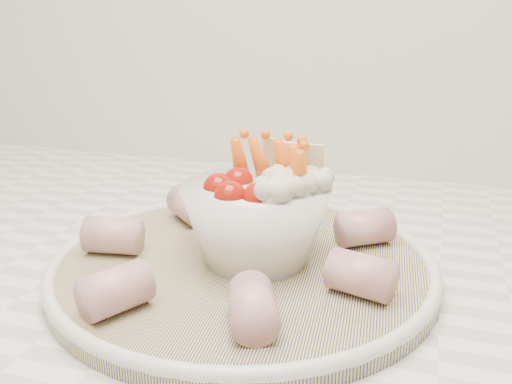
% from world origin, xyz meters
% --- Properties ---
extents(serving_platter, '(0.38, 0.38, 0.02)m').
position_xyz_m(serving_platter, '(0.05, 1.40, 0.93)').
color(serving_platter, navy).
rests_on(serving_platter, kitchen_counter).
extents(veggie_bowl, '(0.13, 0.13, 0.11)m').
position_xyz_m(veggie_bowl, '(0.07, 1.40, 0.98)').
color(veggie_bowl, white).
rests_on(veggie_bowl, serving_platter).
extents(cured_meat_rolls, '(0.29, 0.30, 0.03)m').
position_xyz_m(cured_meat_rolls, '(0.05, 1.40, 0.95)').
color(cured_meat_rolls, '#A74C57').
rests_on(cured_meat_rolls, serving_platter).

